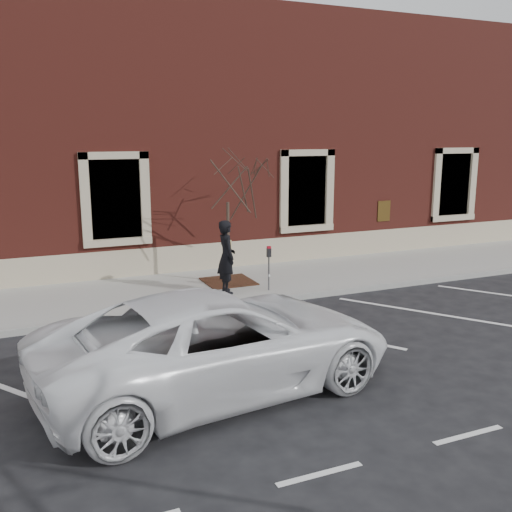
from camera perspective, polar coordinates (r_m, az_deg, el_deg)
name	(u,v)px	position (r m, az deg, el deg)	size (l,w,h in m)	color
ground	(265,303)	(14.39, 0.95, -4.75)	(120.00, 120.00, 0.00)	#28282B
sidewalk_near	(240,284)	(15.92, -1.64, -2.81)	(40.00, 3.50, 0.15)	#9F9D95
curb_near	(266,301)	(14.32, 1.03, -4.51)	(40.00, 0.12, 0.15)	#9E9E99
parking_stripes	(307,330)	(12.51, 5.12, -7.40)	(28.00, 4.40, 0.01)	silver
building_civic	(177,139)	(21.07, -7.86, 11.51)	(40.00, 8.62, 8.00)	maroon
man	(226,257)	(14.60, -2.97, -0.08)	(0.69, 0.45, 1.89)	black
parking_meter	(269,260)	(14.83, 1.29, -0.38)	(0.11, 0.08, 1.18)	#595B60
tree_grate	(229,281)	(15.85, -2.76, -2.54)	(1.32, 1.32, 0.03)	#451E16
sapling	(227,180)	(15.39, -2.87, 7.62)	(2.42, 2.42, 4.04)	#413227
white_truck	(219,342)	(9.46, -3.76, -8.58)	(2.76, 5.98, 1.66)	white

